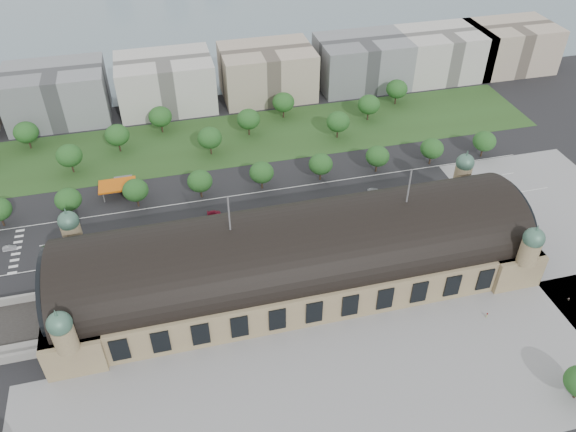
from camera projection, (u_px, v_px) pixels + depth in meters
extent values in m
plane|color=black|center=(296.00, 280.00, 182.17)|extent=(900.00, 900.00, 0.00)
cube|color=#96875D|center=(296.00, 267.00, 178.43)|extent=(150.00, 40.00, 12.00)
cube|color=#96875D|center=(77.00, 305.00, 165.62)|extent=(16.00, 43.00, 12.00)
cube|color=#96875D|center=(486.00, 234.00, 191.24)|extent=(16.00, 43.00, 12.00)
cylinder|color=black|center=(297.00, 253.00, 174.69)|extent=(144.00, 37.60, 37.60)
cylinder|color=black|center=(49.00, 290.00, 159.49)|extent=(1.20, 32.00, 32.00)
cylinder|color=black|center=(507.00, 212.00, 187.41)|extent=(1.20, 32.00, 32.00)
cylinder|color=#96875D|center=(73.00, 235.00, 175.33)|extent=(6.00, 6.00, 8.00)
sphere|color=#416956|center=(68.00, 221.00, 171.90)|extent=(6.40, 6.40, 6.40)
cone|color=#416956|center=(65.00, 211.00, 169.41)|extent=(1.00, 1.00, 2.50)
cylinder|color=#96875D|center=(462.00, 176.00, 200.95)|extent=(6.00, 6.00, 8.00)
sphere|color=#416956|center=(465.00, 163.00, 197.52)|extent=(6.40, 6.40, 6.40)
cone|color=#416956|center=(467.00, 153.00, 195.03)|extent=(1.00, 1.00, 2.50)
cylinder|color=#96875D|center=(65.00, 338.00, 143.46)|extent=(6.00, 6.00, 8.00)
sphere|color=#416956|center=(59.00, 324.00, 140.03)|extent=(6.40, 6.40, 6.40)
cone|color=#416956|center=(55.00, 313.00, 137.54)|extent=(1.00, 1.00, 2.50)
cylinder|color=#96875D|center=(529.00, 252.00, 169.08)|extent=(6.00, 6.00, 8.00)
sphere|color=#416956|center=(534.00, 238.00, 165.65)|extent=(6.40, 6.40, 6.40)
cone|color=#416956|center=(538.00, 228.00, 163.16)|extent=(1.00, 1.00, 2.50)
cylinder|color=#59595B|center=(229.00, 213.00, 158.73)|extent=(0.50, 0.50, 12.00)
cylinder|color=#59595B|center=(409.00, 186.00, 169.24)|extent=(0.50, 0.50, 12.00)
cube|color=gray|center=(374.00, 387.00, 150.69)|extent=(190.00, 48.00, 0.12)
cube|color=gray|center=(572.00, 230.00, 201.86)|extent=(56.00, 100.00, 0.12)
cube|color=black|center=(218.00, 219.00, 207.18)|extent=(260.00, 26.00, 0.10)
cube|color=#27451B|center=(210.00, 142.00, 249.87)|extent=(300.00, 45.00, 0.10)
cube|color=#C7580B|center=(117.00, 185.00, 215.77)|extent=(14.00, 9.00, 0.70)
cube|color=#59595B|center=(124.00, 182.00, 222.63)|extent=(7.00, 5.00, 3.20)
cylinder|color=#59595B|center=(104.00, 188.00, 218.70)|extent=(0.50, 0.50, 4.40)
cylinder|color=#59595B|center=(133.00, 184.00, 220.81)|extent=(0.50, 0.50, 4.40)
cylinder|color=#59595B|center=(104.00, 197.00, 213.85)|extent=(0.50, 0.50, 4.40)
cylinder|color=#59595B|center=(133.00, 193.00, 215.95)|extent=(0.50, 0.50, 4.40)
cube|color=gray|center=(57.00, 94.00, 260.32)|extent=(45.00, 32.00, 24.00)
cube|color=#B9B6AF|center=(166.00, 83.00, 269.88)|extent=(45.00, 32.00, 24.00)
cube|color=tan|center=(267.00, 72.00, 279.44)|extent=(45.00, 32.00, 24.00)
cube|color=gray|center=(362.00, 62.00, 289.00)|extent=(45.00, 32.00, 24.00)
cube|color=#B9B6AF|center=(442.00, 54.00, 297.60)|extent=(45.00, 32.00, 24.00)
cube|color=tan|center=(509.00, 47.00, 305.25)|extent=(45.00, 32.00, 24.00)
cylinder|color=#2D2116|center=(2.00, 221.00, 202.68)|extent=(0.70, 0.70, 4.32)
cylinder|color=#2D2116|center=(72.00, 211.00, 207.27)|extent=(0.70, 0.70, 4.32)
ellipsoid|color=#1B4D1B|center=(68.00, 200.00, 203.98)|extent=(9.60, 9.60, 8.16)
cylinder|color=#2D2116|center=(138.00, 201.00, 211.86)|extent=(0.70, 0.70, 4.32)
ellipsoid|color=#1B4D1B|center=(135.00, 190.00, 208.57)|extent=(9.60, 9.60, 8.16)
cylinder|color=#2D2116|center=(201.00, 192.00, 216.45)|extent=(0.70, 0.70, 4.32)
ellipsoid|color=#1B4D1B|center=(200.00, 181.00, 213.16)|extent=(9.60, 9.60, 8.16)
cylinder|color=#2D2116|center=(262.00, 184.00, 221.04)|extent=(0.70, 0.70, 4.32)
ellipsoid|color=#1B4D1B|center=(262.00, 172.00, 217.75)|extent=(9.60, 9.60, 8.16)
cylinder|color=#2D2116|center=(320.00, 175.00, 225.63)|extent=(0.70, 0.70, 4.32)
ellipsoid|color=#1B4D1B|center=(321.00, 164.00, 222.34)|extent=(9.60, 9.60, 8.16)
cylinder|color=#2D2116|center=(376.00, 167.00, 230.21)|extent=(0.70, 0.70, 4.32)
ellipsoid|color=#1B4D1B|center=(377.00, 156.00, 226.93)|extent=(9.60, 9.60, 8.16)
cylinder|color=#2D2116|center=(430.00, 159.00, 234.80)|extent=(0.70, 0.70, 4.32)
ellipsoid|color=#1B4D1B|center=(432.00, 149.00, 231.51)|extent=(9.60, 9.60, 8.16)
cylinder|color=#2D2116|center=(482.00, 152.00, 239.39)|extent=(0.70, 0.70, 4.32)
ellipsoid|color=#1B4D1B|center=(484.00, 141.00, 236.10)|extent=(9.60, 9.60, 8.16)
cylinder|color=#2D2116|center=(30.00, 144.00, 244.31)|extent=(0.70, 0.70, 4.68)
ellipsoid|color=#1B4D1B|center=(26.00, 132.00, 240.75)|extent=(10.40, 10.40, 8.84)
cylinder|color=#2D2116|center=(73.00, 167.00, 229.73)|extent=(0.70, 0.70, 4.68)
ellipsoid|color=#1B4D1B|center=(69.00, 156.00, 226.17)|extent=(10.40, 10.40, 8.84)
cylinder|color=#2D2116|center=(120.00, 147.00, 242.47)|extent=(0.70, 0.70, 4.68)
ellipsoid|color=#1B4D1B|center=(117.00, 135.00, 238.91)|extent=(10.40, 10.40, 8.84)
cylinder|color=#2D2116|center=(162.00, 128.00, 255.21)|extent=(0.70, 0.70, 4.68)
ellipsoid|color=#1B4D1B|center=(160.00, 117.00, 251.65)|extent=(10.40, 10.40, 8.84)
cylinder|color=#2D2116|center=(211.00, 149.00, 240.63)|extent=(0.70, 0.70, 4.68)
ellipsoid|color=#1B4D1B|center=(210.00, 138.00, 237.07)|extent=(10.40, 10.40, 8.84)
cylinder|color=#2D2116|center=(249.00, 130.00, 253.37)|extent=(0.70, 0.70, 4.68)
ellipsoid|color=#1B4D1B|center=(248.00, 119.00, 249.81)|extent=(10.40, 10.40, 8.84)
cylinder|color=#2D2116|center=(283.00, 113.00, 266.11)|extent=(0.70, 0.70, 4.68)
ellipsoid|color=#1B4D1B|center=(283.00, 102.00, 262.54)|extent=(10.40, 10.40, 8.84)
cylinder|color=#2D2116|center=(337.00, 133.00, 251.53)|extent=(0.70, 0.70, 4.68)
ellipsoid|color=#1B4D1B|center=(338.00, 122.00, 247.97)|extent=(10.40, 10.40, 8.84)
cylinder|color=#2D2116|center=(368.00, 115.00, 264.27)|extent=(0.70, 0.70, 4.68)
ellipsoid|color=#1B4D1B|center=(369.00, 105.00, 260.70)|extent=(10.40, 10.40, 8.84)
cylinder|color=#2D2116|center=(395.00, 100.00, 277.00)|extent=(0.70, 0.70, 4.68)
ellipsoid|color=#1B4D1B|center=(397.00, 89.00, 273.44)|extent=(10.40, 10.40, 8.84)
cylinder|color=#2D2116|center=(576.00, 393.00, 146.88)|extent=(0.70, 0.70, 3.96)
imported|color=gray|center=(9.00, 248.00, 193.45)|extent=(4.48, 1.60, 1.47)
imported|color=black|center=(68.00, 252.00, 191.94)|extent=(4.80, 2.46, 1.30)
imported|color=maroon|center=(214.00, 213.00, 208.80)|extent=(5.03, 2.26, 1.43)
imported|color=#182744|center=(322.00, 200.00, 214.83)|extent=(4.91, 2.34, 1.62)
imported|color=slate|center=(373.00, 190.00, 220.04)|extent=(4.33, 2.00, 1.38)
imported|color=silver|center=(477.00, 179.00, 225.82)|extent=(5.39, 2.73, 1.46)
imported|color=black|center=(121.00, 264.00, 187.15)|extent=(4.00, 3.49, 1.31)
imported|color=maroon|center=(45.00, 268.00, 185.45)|extent=(5.92, 5.14, 1.51)
imported|color=#1A2349|center=(90.00, 268.00, 185.54)|extent=(5.37, 4.67, 1.48)
imported|color=#55595C|center=(181.00, 249.00, 193.00)|extent=(5.08, 3.86, 1.61)
imported|color=silver|center=(149.00, 251.00, 191.90)|extent=(5.06, 3.80, 1.59)
imported|color=gray|center=(139.00, 254.00, 190.99)|extent=(5.75, 4.57, 1.45)
imported|color=black|center=(189.00, 245.00, 194.50)|extent=(6.00, 5.14, 1.65)
imported|color=red|center=(240.00, 222.00, 203.02)|extent=(11.60, 3.56, 3.18)
imported|color=white|center=(257.00, 224.00, 201.92)|extent=(12.27, 3.36, 3.39)
imported|color=beige|center=(375.00, 209.00, 208.65)|extent=(13.82, 4.26, 3.79)
imported|color=gray|center=(487.00, 315.00, 169.36)|extent=(0.91, 0.64, 1.70)
imported|color=gray|center=(569.00, 299.00, 174.67)|extent=(0.83, 0.90, 1.61)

